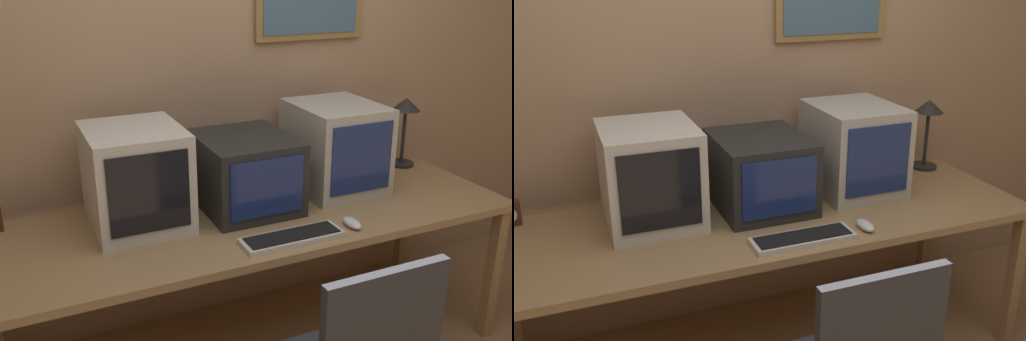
{
  "view_description": "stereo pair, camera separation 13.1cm",
  "coord_description": "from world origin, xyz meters",
  "views": [
    {
      "loc": [
        -0.98,
        -1.13,
        1.83
      ],
      "look_at": [
        0.0,
        1.0,
        0.97
      ],
      "focal_mm": 40.0,
      "sensor_mm": 36.0,
      "label": 1
    },
    {
      "loc": [
        -0.86,
        -1.18,
        1.83
      ],
      "look_at": [
        0.0,
        1.0,
        0.97
      ],
      "focal_mm": 40.0,
      "sensor_mm": 36.0,
      "label": 2
    }
  ],
  "objects": [
    {
      "name": "keyboard_main",
      "position": [
        0.03,
        0.72,
        0.76
      ],
      "size": [
        0.44,
        0.13,
        0.03
      ],
      "color": "beige",
      "rests_on": "desk"
    },
    {
      "name": "desk_lamp",
      "position": [
        1.03,
        1.29,
        1.04
      ],
      "size": [
        0.15,
        0.15,
        0.38
      ],
      "color": "black",
      "rests_on": "desk"
    },
    {
      "name": "mouse_near_keyboard",
      "position": [
        0.33,
        0.72,
        0.77
      ],
      "size": [
        0.06,
        0.12,
        0.04
      ],
      "color": "silver",
      "rests_on": "desk"
    },
    {
      "name": "monitor_center",
      "position": [
        0.0,
        1.12,
        0.92
      ],
      "size": [
        0.41,
        0.48,
        0.34
      ],
      "color": "black",
      "rests_on": "desk"
    },
    {
      "name": "monitor_left",
      "position": [
        -0.5,
        1.14,
        0.97
      ],
      "size": [
        0.4,
        0.46,
        0.43
      ],
      "color": "beige",
      "rests_on": "desk"
    },
    {
      "name": "wall_back",
      "position": [
        0.0,
        1.51,
        1.3
      ],
      "size": [
        8.0,
        0.08,
        2.6
      ],
      "color": "tan",
      "rests_on": "ground_plane"
    },
    {
      "name": "monitor_right",
      "position": [
        0.5,
        1.15,
        0.97
      ],
      "size": [
        0.39,
        0.46,
        0.43
      ],
      "color": "#B7B2A8",
      "rests_on": "desk"
    },
    {
      "name": "desk",
      "position": [
        0.0,
        1.0,
        0.69
      ],
      "size": [
        2.39,
        0.8,
        0.75
      ],
      "color": "#99754C",
      "rests_on": "ground_plane"
    }
  ]
}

